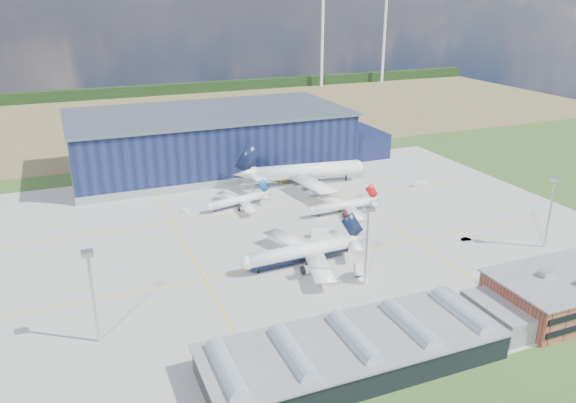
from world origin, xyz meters
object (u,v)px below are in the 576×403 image
object	(u,v)px
airliner_red	(341,201)
gse_van_a	(320,233)
light_mast_center	(367,234)
gse_cart_b	(185,211)
car_a	(446,305)
light_mast_west	(91,282)
gse_tug_c	(282,180)
light_mast_east	(552,201)
airliner_regional	(236,197)
hangar	(216,142)
airstair	(358,273)
gse_tug_b	(363,267)
gse_van_b	(420,184)
car_b	(466,239)
gse_van_c	(558,272)
airliner_navy	(299,244)
airliner_widebody	(307,163)

from	to	relation	value
airliner_red	gse_van_a	world-z (taller)	airliner_red
light_mast_center	gse_cart_b	world-z (taller)	light_mast_center
car_a	light_mast_west	bearing A→B (deg)	55.64
gse_tug_c	light_mast_east	bearing A→B (deg)	-71.70
airliner_regional	light_mast_center	bearing A→B (deg)	90.44
light_mast_west	airliner_regional	bearing A→B (deg)	51.80
hangar	light_mast_west	bearing A→B (deg)	-116.71
light_mast_east	airstair	size ratio (longest dim) A/B	4.27
gse_tug_b	gse_tug_c	xyz separation A→B (m)	(7.94, 83.52, 0.20)
light_mast_west	gse_van_b	size ratio (longest dim) A/B	4.30
gse_tug_b	car_a	xyz separation A→B (m)	(9.39, -26.48, 0.07)
light_mast_center	car_a	bearing A→B (deg)	-52.95
hangar	car_b	world-z (taller)	hangar
airliner_red	car_b	world-z (taller)	airliner_red
gse_tug_c	airstair	world-z (taller)	airstair
light_mast_east	gse_van_c	world-z (taller)	light_mast_east
airliner_red	gse_tug_b	xyz separation A→B (m)	(-14.30, -41.41, -4.19)
light_mast_east	car_b	size ratio (longest dim) A/B	7.07
airliner_navy	airliner_red	xyz separation A→B (m)	(30.47, 31.88, -1.89)
light_mast_east	gse_van_b	distance (m)	65.33
airliner_navy	gse_tug_b	distance (m)	19.73
light_mast_east	gse_van_b	xyz separation A→B (m)	(-2.35, 63.72, -14.21)
light_mast_center	airliner_widebody	distance (m)	87.67
gse_van_b	airliner_navy	bearing A→B (deg)	166.92
car_a	car_b	xyz separation A→B (m)	(31.68, 31.26, -0.11)
gse_tug_c	car_a	bearing A→B (deg)	-100.83
gse_tug_b	car_b	distance (m)	41.34
car_a	light_mast_center	bearing A→B (deg)	14.84
airstair	airliner_red	bearing A→B (deg)	91.29
light_mast_west	gse_cart_b	world-z (taller)	light_mast_west
light_mast_center	gse_tug_b	world-z (taller)	light_mast_center
airliner_navy	gse_van_a	bearing A→B (deg)	-134.42
airliner_navy	airliner_red	world-z (taller)	airliner_navy
light_mast_center	car_b	world-z (taller)	light_mast_center
gse_tug_b	car_a	distance (m)	28.09
hangar	gse_tug_b	distance (m)	117.41
light_mast_center	car_a	world-z (taller)	light_mast_center
hangar	gse_van_a	distance (m)	91.81
airliner_red	airliner_regional	world-z (taller)	airliner_red
airliner_red	airstair	world-z (taller)	airliner_red
car_b	gse_tug_c	bearing A→B (deg)	35.48
gse_tug_b	gse_cart_b	size ratio (longest dim) A/B	1.01
gse_van_b	airstair	size ratio (longest dim) A/B	0.99
airliner_navy	airstair	xyz separation A→B (m)	(12.18, -14.06, -4.95)
airliner_regional	gse_tug_b	world-z (taller)	airliner_regional
car_a	gse_van_a	bearing A→B (deg)	-10.29
gse_van_b	airliner_regional	bearing A→B (deg)	130.79
hangar	gse_van_c	distance (m)	153.79
gse_van_b	light_mast_west	bearing A→B (deg)	161.08
light_mast_west	gse_tug_b	distance (m)	76.15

